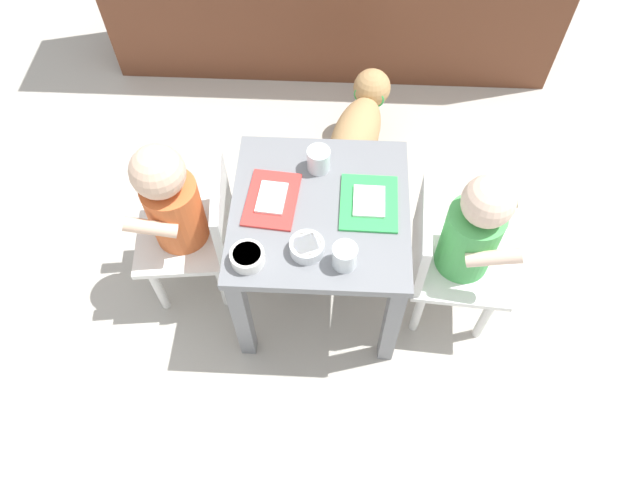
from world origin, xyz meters
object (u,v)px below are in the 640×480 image
Objects in this scene: food_tray_left at (272,199)px; water_cup_right at (345,257)px; dog at (359,127)px; veggie_bowl_near at (247,257)px; seated_child_right at (466,238)px; water_cup_left at (319,161)px; seated_child_left at (178,208)px; dining_table at (320,227)px; food_tray_right at (369,203)px; veggie_bowl_far at (307,247)px.

food_tray_left is 3.08× the size of water_cup_right.
veggie_bowl_near is (-0.29, -0.73, 0.29)m from dog.
seated_child_right is 1.28× the size of dog.
water_cup_left reaches higher than veggie_bowl_near.
seated_child_left is at bearing -133.86° from dog.
dining_table is 0.80× the size of seated_child_left.
food_tray_right reaches higher than dining_table.
seated_child_left is 7.19× the size of veggie_bowl_near.
food_tray_left is (-0.13, 0.02, 0.10)m from dining_table.
food_tray_right is at bearing 44.89° from veggie_bowl_far.
water_cup_right is at bearing -22.55° from seated_child_left.
food_tray_right is (0.02, -0.54, 0.27)m from dog.
seated_child_right is 0.60m from veggie_bowl_near.
veggie_bowl_far reaches higher than dog.
veggie_bowl_near is at bearing -102.53° from food_tray_left.
veggie_bowl_far is at bearing -166.08° from seated_child_right.
food_tray_left reaches higher than dining_table.
water_cup_right is 0.76× the size of veggie_bowl_near.
water_cup_left is at bearing 139.51° from food_tray_right.
veggie_bowl_near is at bearing -117.55° from water_cup_left.
water_cup_left reaches higher than dining_table.
food_tray_left is (-0.24, -0.54, 0.27)m from dog.
water_cup_right is (0.08, -0.31, -0.00)m from water_cup_left.
dining_table is at bearing -3.68° from seated_child_left.
dining_table reaches higher than dog.
seated_child_right is at bearing -4.14° from seated_child_left.
food_tray_left is (-0.53, 0.05, 0.07)m from seated_child_right.
dining_table is 5.65× the size of veggie_bowl_far.
veggie_bowl_far is (-0.43, -0.11, 0.09)m from seated_child_right.
water_cup_left is at bearing 44.97° from food_tray_left.
water_cup_left reaches higher than veggie_bowl_far.
seated_child_left reaches higher than dining_table.
food_tray_left and food_tray_right have the same top height.
dining_table is at bearing -85.79° from water_cup_left.
food_tray_left is at bearing -114.25° from dog.
seated_child_left is 0.77m from dog.
seated_child_right is 3.27× the size of food_tray_right.
food_tray_right is at bearing 71.81° from water_cup_right.
veggie_bowl_far is at bearing -23.64° from seated_child_left.
water_cup_left is 0.79× the size of veggie_bowl_near.
veggie_bowl_far is (0.15, 0.04, 0.00)m from veggie_bowl_near.
veggie_bowl_far is (-0.16, -0.16, 0.01)m from food_tray_right.
seated_child_right is 7.04× the size of veggie_bowl_far.
dining_table is 0.22m from water_cup_right.
water_cup_right reaches higher than veggie_bowl_far.
dining_table is at bearing 112.14° from water_cup_right.
dining_table is at bearing 175.39° from seated_child_right.
food_tray_right is at bearing 169.27° from seated_child_right.
seated_child_left reaches higher than food_tray_left.
water_cup_left reaches higher than water_cup_right.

